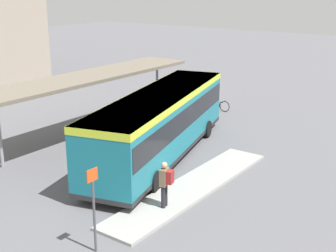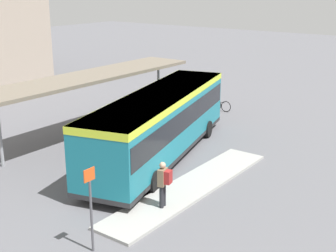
{
  "view_description": "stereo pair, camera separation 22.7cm",
  "coord_description": "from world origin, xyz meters",
  "px_view_note": "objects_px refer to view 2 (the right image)",
  "views": [
    {
      "loc": [
        -17.01,
        -12.82,
        8.11
      ],
      "look_at": [
        0.61,
        0.0,
        1.42
      ],
      "focal_mm": 50.0,
      "sensor_mm": 36.0,
      "label": 1
    },
    {
      "loc": [
        -16.87,
        -13.0,
        8.11
      ],
      "look_at": [
        0.61,
        0.0,
        1.42
      ],
      "focal_mm": 50.0,
      "sensor_mm": 36.0,
      "label": 2
    }
  ],
  "objects_px": {
    "city_bus": "(160,120)",
    "pedestrian_waiting": "(164,182)",
    "bicycle_black": "(219,105)",
    "platform_sign": "(91,206)",
    "bicycle_red": "(202,102)",
    "bicycle_orange": "(193,100)",
    "bicycle_blue": "(209,104)"
  },
  "relations": [
    {
      "from": "platform_sign",
      "to": "bicycle_blue",
      "type": "bearing_deg",
      "value": 20.19
    },
    {
      "from": "bicycle_blue",
      "to": "pedestrian_waiting",
      "type": "bearing_deg",
      "value": 107.58
    },
    {
      "from": "bicycle_blue",
      "to": "bicycle_red",
      "type": "distance_m",
      "value": 0.77
    },
    {
      "from": "bicycle_red",
      "to": "platform_sign",
      "type": "distance_m",
      "value": 18.51
    },
    {
      "from": "bicycle_red",
      "to": "bicycle_orange",
      "type": "bearing_deg",
      "value": -5.56
    },
    {
      "from": "bicycle_black",
      "to": "bicycle_orange",
      "type": "height_order",
      "value": "bicycle_black"
    },
    {
      "from": "city_bus",
      "to": "bicycle_orange",
      "type": "xyz_separation_m",
      "value": [
        9.32,
        4.29,
        -1.51
      ]
    },
    {
      "from": "pedestrian_waiting",
      "to": "bicycle_red",
      "type": "xyz_separation_m",
      "value": [
        13.55,
        7.03,
        -0.8
      ]
    },
    {
      "from": "bicycle_black",
      "to": "pedestrian_waiting",
      "type": "bearing_deg",
      "value": -68.31
    },
    {
      "from": "bicycle_orange",
      "to": "platform_sign",
      "type": "distance_m",
      "value": 18.88
    },
    {
      "from": "bicycle_blue",
      "to": "city_bus",
      "type": "bearing_deg",
      "value": 99.73
    },
    {
      "from": "bicycle_blue",
      "to": "bicycle_red",
      "type": "height_order",
      "value": "bicycle_blue"
    },
    {
      "from": "bicycle_black",
      "to": "bicycle_orange",
      "type": "bearing_deg",
      "value": 173.97
    },
    {
      "from": "bicycle_black",
      "to": "platform_sign",
      "type": "bearing_deg",
      "value": -72.99
    },
    {
      "from": "bicycle_red",
      "to": "platform_sign",
      "type": "xyz_separation_m",
      "value": [
        -17.12,
        -6.94,
        1.22
      ]
    },
    {
      "from": "pedestrian_waiting",
      "to": "platform_sign",
      "type": "bearing_deg",
      "value": 75.82
    },
    {
      "from": "city_bus",
      "to": "pedestrian_waiting",
      "type": "bearing_deg",
      "value": -156.66
    },
    {
      "from": "pedestrian_waiting",
      "to": "bicycle_red",
      "type": "height_order",
      "value": "pedestrian_waiting"
    },
    {
      "from": "city_bus",
      "to": "bicycle_red",
      "type": "bearing_deg",
      "value": 5.68
    },
    {
      "from": "city_bus",
      "to": "pedestrian_waiting",
      "type": "distance_m",
      "value": 5.59
    },
    {
      "from": "bicycle_red",
      "to": "bicycle_orange",
      "type": "distance_m",
      "value": 0.74
    },
    {
      "from": "pedestrian_waiting",
      "to": "bicycle_blue",
      "type": "height_order",
      "value": "pedestrian_waiting"
    },
    {
      "from": "city_bus",
      "to": "bicycle_red",
      "type": "distance_m",
      "value": 10.01
    },
    {
      "from": "platform_sign",
      "to": "city_bus",
      "type": "bearing_deg",
      "value": 23.14
    },
    {
      "from": "pedestrian_waiting",
      "to": "bicycle_blue",
      "type": "relative_size",
      "value": 1.01
    },
    {
      "from": "city_bus",
      "to": "bicycle_black",
      "type": "relative_size",
      "value": 7.31
    },
    {
      "from": "platform_sign",
      "to": "bicycle_orange",
      "type": "bearing_deg",
      "value": 24.01
    },
    {
      "from": "city_bus",
      "to": "bicycle_black",
      "type": "distance_m",
      "value": 9.47
    },
    {
      "from": "bicycle_orange",
      "to": "platform_sign",
      "type": "xyz_separation_m",
      "value": [
        -17.21,
        -7.67,
        1.22
      ]
    },
    {
      "from": "pedestrian_waiting",
      "to": "bicycle_orange",
      "type": "bearing_deg",
      "value": -73.0
    },
    {
      "from": "city_bus",
      "to": "bicycle_orange",
      "type": "distance_m",
      "value": 10.37
    },
    {
      "from": "bicycle_red",
      "to": "platform_sign",
      "type": "height_order",
      "value": "platform_sign"
    }
  ]
}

